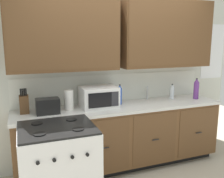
{
  "coord_description": "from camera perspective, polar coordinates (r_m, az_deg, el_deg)",
  "views": [
    {
      "loc": [
        -1.3,
        -2.72,
        1.78
      ],
      "look_at": [
        -0.16,
        0.27,
        1.16
      ],
      "focal_mm": 39.43,
      "sensor_mm": 36.0,
      "label": 1
    }
  ],
  "objects": [
    {
      "name": "counter_run",
      "position": [
        3.54,
        2.32,
        -10.79
      ],
      "size": [
        2.91,
        0.64,
        0.91
      ],
      "color": "black",
      "rests_on": "ground_plane"
    },
    {
      "name": "knife_block",
      "position": [
        3.21,
        -19.71,
        -3.28
      ],
      "size": [
        0.11,
        0.14,
        0.31
      ],
      "color": "#52361E",
      "rests_on": "counter_run"
    },
    {
      "name": "bottle_violet",
      "position": [
        3.98,
        18.95,
        0.03
      ],
      "size": [
        0.08,
        0.08,
        0.32
      ],
      "color": "#663384",
      "rests_on": "counter_run"
    },
    {
      "name": "toaster",
      "position": [
        3.11,
        -14.69,
        -3.84
      ],
      "size": [
        0.28,
        0.18,
        0.19
      ],
      "color": "black",
      "rests_on": "counter_run"
    },
    {
      "name": "microwave",
      "position": [
        3.29,
        -3.09,
        -1.85
      ],
      "size": [
        0.48,
        0.37,
        0.28
      ],
      "color": "white",
      "rests_on": "counter_run"
    },
    {
      "name": "bottle_blue",
      "position": [
        3.45,
        1.79,
        -1.31
      ],
      "size": [
        0.06,
        0.06,
        0.28
      ],
      "color": "blue",
      "rests_on": "counter_run"
    },
    {
      "name": "sink_faucet",
      "position": [
        3.78,
        8.16,
        -0.89
      ],
      "size": [
        0.02,
        0.02,
        0.2
      ],
      "primitive_type": "cylinder",
      "color": "#B2B5BA",
      "rests_on": "counter_run"
    },
    {
      "name": "wall_unit",
      "position": [
        3.47,
        1.18,
        9.02
      ],
      "size": [
        4.08,
        0.4,
        2.55
      ],
      "color": "silver",
      "rests_on": "ground_plane"
    },
    {
      "name": "ground_plane",
      "position": [
        3.5,
        4.28,
        -19.59
      ],
      "size": [
        8.0,
        8.0,
        0.0
      ],
      "primitive_type": "plane",
      "color": "#B2A893"
    },
    {
      "name": "bottle_clear",
      "position": [
        3.89,
        13.75,
        -0.57
      ],
      "size": [
        0.06,
        0.06,
        0.23
      ],
      "color": "silver",
      "rests_on": "counter_run"
    },
    {
      "name": "stove_range",
      "position": [
        2.74,
        -12.26,
        -17.8
      ],
      "size": [
        0.76,
        0.68,
        0.95
      ],
      "color": "white",
      "rests_on": "ground_plane"
    },
    {
      "name": "paper_towel_roll",
      "position": [
        3.2,
        -9.97,
        -2.57
      ],
      "size": [
        0.12,
        0.12,
        0.26
      ],
      "primitive_type": "cylinder",
      "color": "white",
      "rests_on": "counter_run"
    }
  ]
}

